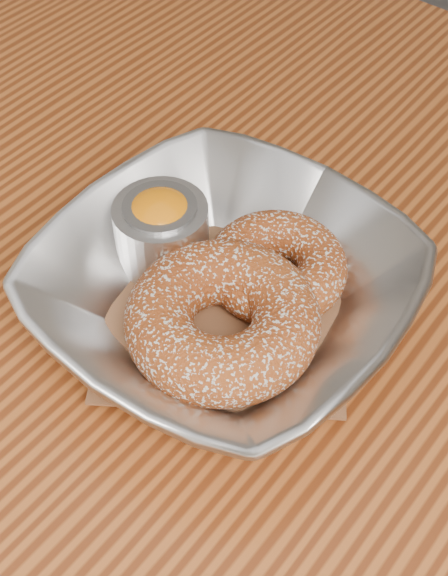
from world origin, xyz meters
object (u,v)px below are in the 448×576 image
Objects in this scene: serving_bowl at (224,292)px; donut_back at (276,267)px; table at (192,370)px; donut_front at (223,320)px; ramekin at (161,229)px.

serving_bowl reaches higher than donut_back.
table is 0.14m from donut_back.
donut_front is at bearing -53.59° from serving_bowl.
donut_front is 1.90× the size of ramekin.
ramekin reaches higher than donut_back.
serving_bowl is at bearing 126.41° from donut_front.
donut_back is (0.05, 0.03, 0.12)m from table.
donut_back is 0.06m from donut_front.
serving_bowl reaches higher than donut_front.
ramekin is at bearing 169.39° from serving_bowl.
serving_bowl is at bearing -108.06° from donut_back.
ramekin reaches higher than donut_front.
serving_bowl is 3.63× the size of ramekin.
donut_back is (0.01, 0.04, -0.00)m from serving_bowl.
table is 10.61× the size of donut_front.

